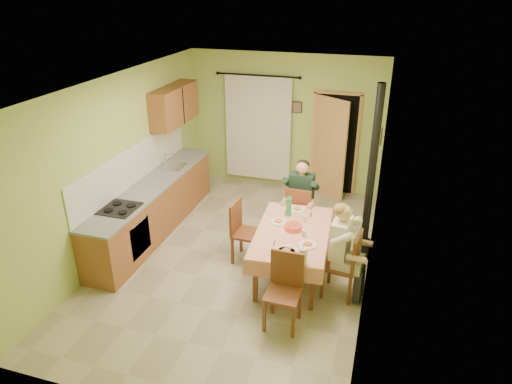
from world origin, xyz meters
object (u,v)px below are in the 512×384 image
(man_far, at_px, (301,192))
(man_right, at_px, (343,241))
(chair_near, at_px, (283,306))
(stove_flue, at_px, (369,199))
(chair_right, at_px, (341,277))
(chair_left, at_px, (247,244))
(chair_far, at_px, (299,223))
(dining_table, at_px, (292,253))

(man_far, bearing_deg, man_right, -56.16)
(chair_near, height_order, man_right, man_right)
(chair_near, height_order, stove_flue, stove_flue)
(man_right, bearing_deg, man_far, 39.38)
(chair_right, height_order, man_right, man_right)
(chair_left, height_order, stove_flue, stove_flue)
(stove_flue, bearing_deg, man_far, 165.67)
(chair_far, relative_size, chair_right, 0.99)
(man_far, relative_size, man_right, 1.00)
(man_right, bearing_deg, chair_left, 80.42)
(chair_far, xyz_separation_m, chair_left, (-0.66, -0.90, -0.00))
(dining_table, bearing_deg, chair_right, -22.64)
(chair_near, bearing_deg, chair_left, -54.46)
(chair_right, relative_size, man_far, 0.73)
(chair_near, relative_size, man_far, 0.72)
(chair_near, bearing_deg, dining_table, -82.31)
(chair_right, bearing_deg, chair_left, 80.51)
(chair_far, height_order, stove_flue, stove_flue)
(chair_left, bearing_deg, man_right, 75.87)
(chair_right, height_order, stove_flue, stove_flue)
(stove_flue, bearing_deg, chair_far, 166.40)
(chair_far, bearing_deg, man_right, -55.86)
(dining_table, bearing_deg, man_far, 91.75)
(man_far, xyz_separation_m, man_right, (0.86, -1.37, 0.00))
(chair_right, xyz_separation_m, man_far, (-0.87, 1.37, 0.59))
(chair_near, xyz_separation_m, chair_left, (-0.90, 1.30, 0.00))
(man_right, bearing_deg, chair_near, 151.14)
(chair_right, distance_m, man_far, 1.73)
(dining_table, distance_m, man_far, 1.23)
(chair_right, distance_m, man_right, 0.59)
(man_far, bearing_deg, chair_right, -55.75)
(dining_table, relative_size, stove_flue, 0.65)
(stove_flue, bearing_deg, dining_table, -139.92)
(dining_table, height_order, man_far, man_far)
(chair_left, relative_size, stove_flue, 0.36)
(man_far, height_order, man_right, same)
(chair_far, bearing_deg, chair_right, -55.45)
(chair_near, relative_size, chair_left, 0.99)
(dining_table, distance_m, chair_right, 0.81)
(chair_far, distance_m, chair_left, 1.11)
(chair_right, relative_size, stove_flue, 0.36)
(chair_left, distance_m, man_right, 1.69)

